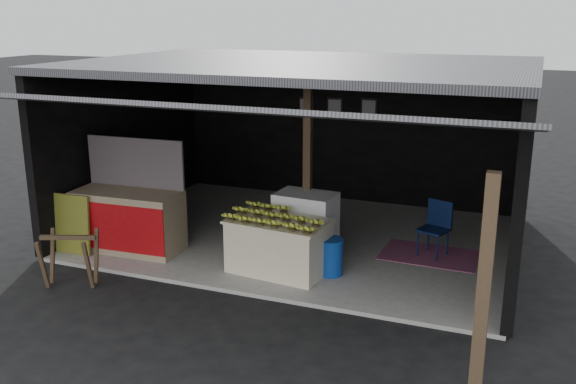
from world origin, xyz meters
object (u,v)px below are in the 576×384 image
at_px(white_crate, 306,225).
at_px(plastic_chair, 437,224).
at_px(banana_table, 279,246).
at_px(sawhorse, 69,254).
at_px(water_barrel, 331,258).
at_px(neighbor_stall, 128,218).

height_order(white_crate, plastic_chair, white_crate).
height_order(banana_table, sawhorse, banana_table).
relative_size(water_barrel, plastic_chair, 0.59).
xyz_separation_m(sawhorse, plastic_chair, (4.65, 2.99, 0.09)).
distance_m(white_crate, neighbor_stall, 2.86).
relative_size(neighbor_stall, plastic_chair, 2.02).
distance_m(white_crate, sawhorse, 3.53).
height_order(sawhorse, plastic_chair, plastic_chair).
relative_size(white_crate, neighbor_stall, 0.57).
distance_m(banana_table, sawhorse, 2.98).
relative_size(banana_table, water_barrel, 2.96).
bearing_deg(plastic_chair, neighbor_stall, -142.37).
xyz_separation_m(white_crate, neighbor_stall, (-2.75, -0.78, 0.02)).
bearing_deg(sawhorse, white_crate, 18.15).
bearing_deg(water_barrel, plastic_chair, 46.39).
height_order(neighbor_stall, plastic_chair, neighbor_stall).
xyz_separation_m(banana_table, neighbor_stall, (-2.61, -0.01, 0.13)).
bearing_deg(white_crate, sawhorse, -136.59).
bearing_deg(sawhorse, banana_table, 8.48).
height_order(banana_table, plastic_chair, plastic_chair).
xyz_separation_m(banana_table, water_barrel, (0.75, 0.16, -0.14)).
distance_m(banana_table, plastic_chair, 2.56).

